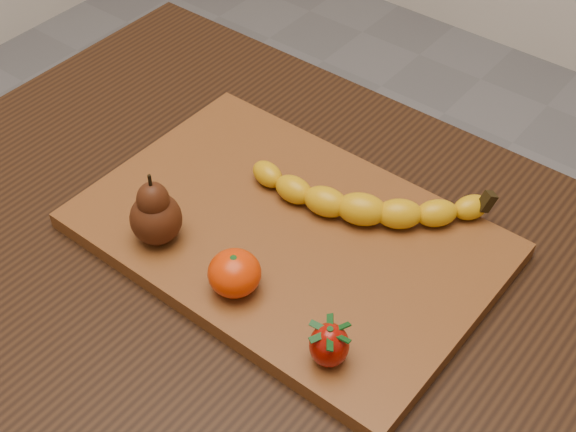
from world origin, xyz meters
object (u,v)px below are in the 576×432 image
Objects in this scene: cutting_board at (288,235)px; mandarin at (234,273)px; pear at (154,208)px; table at (275,332)px.

cutting_board is 8.21× the size of mandarin.
pear is at bearing -136.35° from cutting_board.
table is at bearing 79.19° from mandarin.
table is at bearing -67.40° from cutting_board.
cutting_board is 0.15m from pear.
table is 0.15m from mandarin.
mandarin is at bearing -83.49° from cutting_board.
pear is (-0.12, -0.05, 0.16)m from table.
pear reaches higher than mandarin.
cutting_board is at bearing 43.26° from pear.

